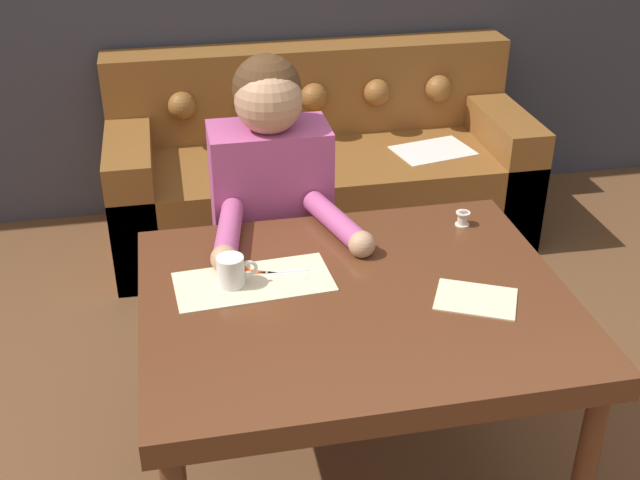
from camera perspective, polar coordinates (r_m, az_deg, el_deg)
dining_table at (r=2.22m, az=2.53°, el=-5.55°), size 1.16×0.94×0.73m
couch at (r=3.88m, az=-0.11°, el=4.88°), size 1.94×0.80×0.86m
person at (r=2.72m, az=-3.40°, el=0.90°), size 0.48×0.60×1.22m
pattern_paper_main at (r=2.23m, az=-4.74°, el=-2.98°), size 0.45×0.24×0.00m
pattern_paper_offcut at (r=2.19m, az=11.02°, el=-4.14°), size 0.26×0.23×0.00m
scissors at (r=2.27m, az=-4.56°, el=-2.34°), size 0.22×0.11×0.01m
mug at (r=2.20m, az=-6.31°, el=-2.24°), size 0.11×0.08×0.09m
thread_spool at (r=2.54m, az=10.11°, el=1.50°), size 0.04×0.04×0.05m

